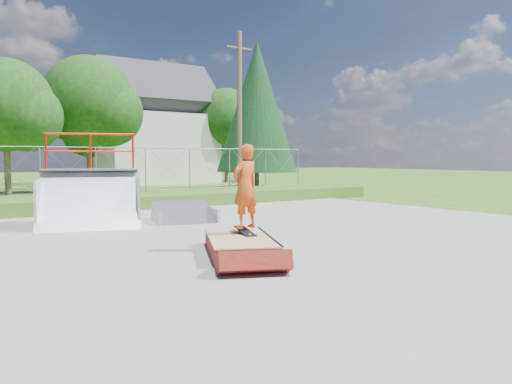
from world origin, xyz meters
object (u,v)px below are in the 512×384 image
Objects in this scene: quarter_pipe at (89,180)px; skater at (245,190)px; flat_bank_ramp at (184,213)px; grind_box at (240,246)px.

quarter_pipe is 5.60m from skater.
quarter_pipe is at bearing -175.75° from flat_bank_ramp.
quarter_pipe reaches higher than grind_box.
quarter_pipe reaches higher than flat_bank_ramp.
quarter_pipe reaches higher than skater.
quarter_pipe is at bearing 127.34° from grind_box.
skater is at bearing -87.37° from flat_bank_ramp.
grind_box is at bearing -89.84° from flat_bank_ramp.
flat_bank_ramp is at bearing 100.19° from grind_box.
flat_bank_ramp is (1.36, 5.14, 0.08)m from grind_box.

